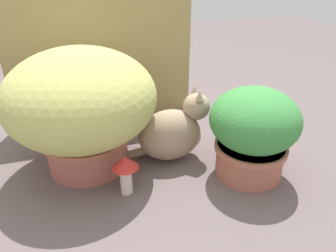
# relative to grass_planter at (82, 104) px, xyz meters

# --- Properties ---
(ground_plane) EXTENTS (6.00, 6.00, 0.00)m
(ground_plane) POSITION_rel_grass_planter_xyz_m (0.16, -0.09, -0.27)
(ground_plane) COLOR #645657
(cardboard_backdrop) EXTENTS (0.90, 0.03, 0.71)m
(cardboard_backdrop) POSITION_rel_grass_planter_xyz_m (0.13, 0.42, 0.09)
(cardboard_backdrop) COLOR tan
(cardboard_backdrop) RESTS_ON ground
(grass_planter) EXTENTS (0.57, 0.57, 0.48)m
(grass_planter) POSITION_rel_grass_planter_xyz_m (0.00, 0.00, 0.00)
(grass_planter) COLOR #AD5E51
(grass_planter) RESTS_ON ground
(leafy_planter) EXTENTS (0.33, 0.33, 0.35)m
(leafy_planter) POSITION_rel_grass_planter_xyz_m (0.60, -0.24, -0.08)
(leafy_planter) COLOR #B0644E
(leafy_planter) RESTS_ON ground
(cat) EXTENTS (0.37, 0.18, 0.32)m
(cat) POSITION_rel_grass_planter_xyz_m (0.35, -0.05, -0.15)
(cat) COLOR tan
(cat) RESTS_ON ground
(mushroom_ornament_pink) EXTENTS (0.09, 0.09, 0.12)m
(mushroom_ornament_pink) POSITION_rel_grass_planter_xyz_m (0.02, -0.08, -0.18)
(mushroom_ornament_pink) COLOR silver
(mushroom_ornament_pink) RESTS_ON ground
(mushroom_ornament_red) EXTENTS (0.10, 0.10, 0.15)m
(mushroom_ornament_red) POSITION_rel_grass_planter_xyz_m (0.12, -0.22, -0.16)
(mushroom_ornament_red) COLOR silver
(mushroom_ornament_red) RESTS_ON ground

